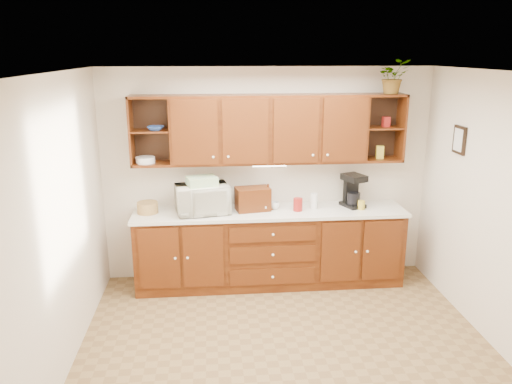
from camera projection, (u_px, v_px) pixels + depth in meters
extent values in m
plane|color=olive|center=(287.00, 348.00, 4.82)|extent=(4.00, 4.00, 0.00)
plane|color=white|center=(292.00, 72.00, 4.11)|extent=(4.00, 4.00, 0.00)
plane|color=beige|center=(267.00, 175.00, 6.14)|extent=(4.00, 0.00, 4.00)
plane|color=beige|center=(60.00, 228.00, 4.29)|extent=(0.00, 3.50, 3.50)
plane|color=beige|center=(502.00, 215.00, 4.64)|extent=(0.00, 3.50, 3.50)
cube|color=#351206|center=(270.00, 248.00, 6.09)|extent=(3.20, 0.60, 0.90)
cube|color=white|center=(270.00, 212.00, 5.95)|extent=(3.24, 0.64, 0.04)
cube|color=#351206|center=(269.00, 129.00, 5.82)|extent=(2.30, 0.33, 0.80)
cube|color=black|center=(151.00, 129.00, 5.85)|extent=(0.45, 0.02, 0.80)
cube|color=black|center=(379.00, 126.00, 6.09)|extent=(0.45, 0.02, 0.80)
cube|color=#351206|center=(150.00, 131.00, 5.70)|extent=(0.43, 0.30, 0.02)
cube|color=#351206|center=(384.00, 128.00, 5.94)|extent=(0.43, 0.30, 0.02)
cube|color=#351206|center=(386.00, 95.00, 5.84)|extent=(0.45, 0.33, 0.03)
cube|color=white|center=(269.00, 165.00, 5.89)|extent=(0.40, 0.05, 0.02)
cube|color=black|center=(459.00, 140.00, 5.35)|extent=(0.03, 0.24, 0.30)
cylinder|color=#A57C44|center=(148.00, 208.00, 5.83)|extent=(0.26, 0.26, 0.13)
imported|color=white|center=(202.00, 199.00, 5.81)|extent=(0.67, 0.51, 0.33)
cube|color=#EBF071|center=(202.00, 181.00, 5.75)|extent=(0.39, 0.33, 0.10)
cylinder|color=black|center=(208.00, 197.00, 5.93)|extent=(0.10, 0.10, 0.32)
cylinder|color=#A57C44|center=(217.00, 206.00, 6.08)|extent=(0.34, 0.17, 0.32)
cube|color=#351206|center=(253.00, 199.00, 5.92)|extent=(0.43, 0.31, 0.28)
cylinder|color=#351206|center=(268.00, 197.00, 5.95)|extent=(0.02, 0.02, 0.31)
cylinder|color=#351206|center=(268.00, 208.00, 5.99)|extent=(0.12, 0.12, 0.02)
imported|color=white|center=(275.00, 205.00, 5.98)|extent=(0.13, 0.13, 0.09)
imported|color=white|center=(265.00, 204.00, 6.05)|extent=(0.13, 0.13, 0.09)
imported|color=white|center=(264.00, 207.00, 5.91)|extent=(0.13, 0.13, 0.09)
cylinder|color=maroon|center=(298.00, 205.00, 5.91)|extent=(0.11, 0.11, 0.15)
cylinder|color=white|center=(314.00, 201.00, 5.99)|extent=(0.09, 0.09, 0.19)
cylinder|color=gold|center=(361.00, 205.00, 5.97)|extent=(0.10, 0.10, 0.11)
cube|color=black|center=(353.00, 205.00, 6.09)|extent=(0.30, 0.34, 0.04)
cube|color=black|center=(351.00, 189.00, 6.15)|extent=(0.20, 0.13, 0.34)
cube|color=black|center=(354.00, 178.00, 6.00)|extent=(0.30, 0.34, 0.07)
cylinder|color=black|center=(353.00, 198.00, 6.05)|extent=(0.21, 0.21, 0.15)
imported|color=#294A96|center=(156.00, 128.00, 5.67)|extent=(0.21, 0.21, 0.05)
cylinder|color=white|center=(145.00, 160.00, 5.77)|extent=(0.27, 0.27, 0.07)
cube|color=gold|center=(380.00, 152.00, 6.00)|extent=(0.09, 0.08, 0.15)
cube|color=maroon|center=(386.00, 122.00, 5.92)|extent=(0.09, 0.08, 0.12)
imported|color=#999999|center=(393.00, 77.00, 5.73)|extent=(0.36, 0.32, 0.39)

